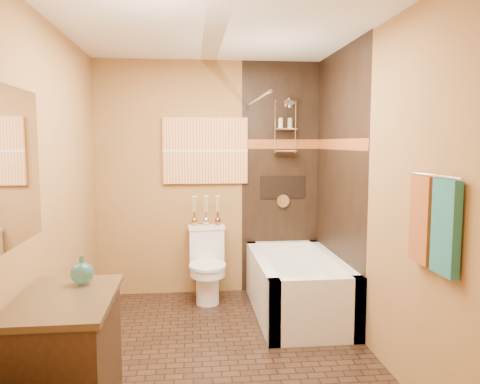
{
  "coord_description": "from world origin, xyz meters",
  "views": [
    {
      "loc": [
        -0.2,
        -3.53,
        1.63
      ],
      "look_at": [
        0.21,
        0.4,
        1.22
      ],
      "focal_mm": 35.0,
      "sensor_mm": 36.0,
      "label": 1
    }
  ],
  "objects": [
    {
      "name": "floor",
      "position": [
        0.0,
        0.0,
        0.0
      ],
      "size": [
        3.0,
        3.0,
        0.0
      ],
      "primitive_type": "plane",
      "color": "black",
      "rests_on": "ground"
    },
    {
      "name": "wall_left",
      "position": [
        -1.2,
        0.0,
        1.25
      ],
      "size": [
        0.02,
        3.0,
        2.5
      ],
      "primitive_type": "cube",
      "color": "#A66F40",
      "rests_on": "floor"
    },
    {
      "name": "wall_right",
      "position": [
        1.2,
        0.0,
        1.25
      ],
      "size": [
        0.02,
        3.0,
        2.5
      ],
      "primitive_type": "cube",
      "color": "#A66F40",
      "rests_on": "floor"
    },
    {
      "name": "wall_back",
      "position": [
        0.0,
        1.5,
        1.25
      ],
      "size": [
        2.4,
        0.02,
        2.5
      ],
      "primitive_type": "cube",
      "color": "#A66F40",
      "rests_on": "floor"
    },
    {
      "name": "wall_front",
      "position": [
        0.0,
        -1.5,
        1.25
      ],
      "size": [
        2.4,
        0.02,
        2.5
      ],
      "primitive_type": "cube",
      "color": "#A66F40",
      "rests_on": "floor"
    },
    {
      "name": "ceiling",
      "position": [
        0.0,
        0.0,
        2.5
      ],
      "size": [
        3.0,
        3.0,
        0.0
      ],
      "primitive_type": "plane",
      "color": "silver",
      "rests_on": "wall_back"
    },
    {
      "name": "alcove_tile_back",
      "position": [
        0.78,
        1.49,
        1.25
      ],
      "size": [
        0.85,
        0.01,
        2.5
      ],
      "primitive_type": "cube",
      "color": "black",
      "rests_on": "wall_back"
    },
    {
      "name": "alcove_tile_right",
      "position": [
        1.19,
        0.75,
        1.25
      ],
      "size": [
        0.01,
        1.5,
        2.5
      ],
      "primitive_type": "cube",
      "color": "black",
      "rests_on": "wall_right"
    },
    {
      "name": "mosaic_band_back",
      "position": [
        0.78,
        1.48,
        1.62
      ],
      "size": [
        0.85,
        0.01,
        0.1
      ],
      "primitive_type": "cube",
      "color": "maroon",
      "rests_on": "alcove_tile_back"
    },
    {
      "name": "mosaic_band_right",
      "position": [
        1.18,
        0.75,
        1.62
      ],
      "size": [
        0.01,
        1.5,
        0.1
      ],
      "primitive_type": "cube",
      "color": "maroon",
      "rests_on": "alcove_tile_right"
    },
    {
      "name": "alcove_niche",
      "position": [
        0.8,
        1.48,
        1.15
      ],
      "size": [
        0.5,
        0.01,
        0.25
      ],
      "primitive_type": "cube",
      "color": "black",
      "rests_on": "alcove_tile_back"
    },
    {
      "name": "shower_fixtures",
      "position": [
        0.8,
        1.38,
        1.67
      ],
      "size": [
        0.24,
        0.33,
        1.16
      ],
      "color": "silver",
      "rests_on": "floor"
    },
    {
      "name": "curtain_rod",
      "position": [
        0.4,
        0.75,
        2.02
      ],
      "size": [
        0.03,
        1.55,
        0.03
      ],
      "primitive_type": "cylinder",
      "rotation": [
        1.57,
        0.0,
        0.0
      ],
      "color": "silver",
      "rests_on": "wall_back"
    },
    {
      "name": "towel_bar",
      "position": [
        1.15,
        -1.05,
        1.45
      ],
      "size": [
        0.02,
        0.55,
        0.02
      ],
      "primitive_type": "cylinder",
      "rotation": [
        1.57,
        0.0,
        0.0
      ],
      "color": "silver",
      "rests_on": "wall_right"
    },
    {
      "name": "towel_teal",
      "position": [
        1.16,
        -1.18,
        1.18
      ],
      "size": [
        0.05,
        0.22,
        0.52
      ],
      "primitive_type": "cube",
      "color": "#1E6665",
      "rests_on": "towel_bar"
    },
    {
      "name": "towel_rust",
      "position": [
        1.16,
        -0.92,
        1.18
      ],
      "size": [
        0.05,
        0.22,
        0.52
      ],
      "primitive_type": "cube",
      "color": "#934C1A",
      "rests_on": "towel_bar"
    },
    {
      "name": "sunset_painting",
      "position": [
        -0.04,
        1.48,
        1.55
      ],
      "size": [
        0.9,
        0.04,
        0.7
      ],
      "primitive_type": "cube",
      "color": "#D06431",
      "rests_on": "wall_back"
    },
    {
      "name": "vanity_mirror",
      "position": [
        -1.19,
        -0.86,
        1.5
      ],
      "size": [
        0.01,
        1.0,
        0.9
      ],
      "primitive_type": "cube",
      "color": "white",
      "rests_on": "wall_left"
    },
    {
      "name": "bathtub",
      "position": [
        0.8,
        0.75,
        0.22
      ],
      "size": [
        0.8,
        1.5,
        0.55
      ],
      "color": "white",
      "rests_on": "floor"
    },
    {
      "name": "toilet",
      "position": [
        -0.04,
        1.22,
        0.38
      ],
      "size": [
        0.4,
        0.58,
        0.76
      ],
      "rotation": [
        0.0,
        0.0,
        0.07
      ],
      "color": "white",
      "rests_on": "floor"
    },
    {
      "name": "vanity",
      "position": [
        -0.92,
        -0.86,
        0.38
      ],
      "size": [
        0.53,
        0.87,
        0.76
      ],
      "rotation": [
        0.0,
        0.0,
        0.01
      ],
      "color": "black",
      "rests_on": "floor"
    },
    {
      "name": "teal_bottle",
      "position": [
        -0.87,
        -0.63,
        0.85
      ],
      "size": [
        0.16,
        0.16,
        0.22
      ],
      "primitive_type": null,
      "rotation": [
        0.0,
        0.0,
        -0.11
      ],
      "color": "#25706D",
      "rests_on": "vanity"
    },
    {
      "name": "bud_vases",
      "position": [
        -0.04,
        1.39,
        0.93
      ],
      "size": [
        0.31,
        0.07,
        0.31
      ],
      "color": "#B98A39",
      "rests_on": "toilet"
    }
  ]
}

